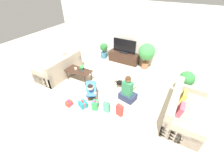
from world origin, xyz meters
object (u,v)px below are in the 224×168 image
gift_bag_a (107,107)px  sofa_right (183,111)px  potted_plant_back_left (104,50)px  gift_box_b (83,104)px  dog (122,83)px  mug (76,69)px  potted_plant_corner_right (186,80)px  tv_console (124,57)px  person_kneeling (92,90)px  coffee_table (79,72)px  potted_plant_back_right (147,53)px  gift_box_a (95,105)px  tabletop_plant (82,68)px  gift_bag_b (120,110)px  tv (124,47)px  gift_box_c (69,103)px  sofa_left (60,69)px  person_sitting (128,91)px

gift_bag_a → sofa_right: bearing=21.8°
potted_plant_back_left → gift_box_b: 3.50m
dog → mug: size_ratio=4.14×
potted_plant_corner_right → gift_bag_a: size_ratio=2.24×
tv_console → sofa_right: bearing=-38.4°
sofa_right → person_kneeling: size_ratio=2.28×
coffee_table → potted_plant_back_right: size_ratio=0.88×
potted_plant_back_right → gift_box_a: (-0.52, -3.15, -0.58)m
potted_plant_back_right → tabletop_plant: 2.77m
dog → mug: bearing=81.1°
gift_bag_b → gift_box_a: bearing=-170.9°
tv → gift_box_b: 3.39m
gift_bag_b → tabletop_plant: bearing=155.3°
gift_bag_a → potted_plant_corner_right: bearing=47.7°
gift_bag_a → mug: 2.15m
gift_bag_a → tv: bearing=106.1°
person_kneeling → dog: bearing=24.7°
tv_console → dog: tv_console is taller
gift_box_c → tv_console: bearing=85.5°
tv → tabletop_plant: bearing=-110.0°
tv_console → gift_bag_b: bearing=-67.0°
gift_bag_a → mug: size_ratio=3.12×
coffee_table → gift_box_b: 1.56m
sofa_right → tv_console: size_ratio=1.30×
sofa_left → potted_plant_back_left: 2.33m
potted_plant_back_left → person_kneeling: 3.02m
person_sitting → mug: size_ratio=7.94×
person_sitting → tabletop_plant: bearing=5.5°
gift_box_c → gift_bag_a: size_ratio=0.61×
person_sitting → dog: bearing=-36.0°
sofa_right → dog: size_ratio=3.69×
sofa_left → person_kneeling: (1.96, -0.56, 0.04)m
potted_plant_corner_right → potted_plant_back_right: size_ratio=0.75×
person_kneeling → gift_box_c: person_kneeling is taller
person_sitting → gift_bag_a: person_sitting is taller
potted_plant_corner_right → person_kneeling: size_ratio=1.04×
gift_box_b → gift_bag_b: gift_bag_b is taller
coffee_table → gift_bag_b: bearing=-22.0°
potted_plant_corner_right → potted_plant_back_right: potted_plant_back_right is taller
potted_plant_back_left → potted_plant_back_right: bearing=0.0°
potted_plant_back_right → gift_bag_a: 3.14m
gift_box_c → tv: bearing=85.5°
person_sitting → gift_box_a: person_sitting is taller
potted_plant_back_right → tabletop_plant: bearing=-131.4°
gift_box_b → tabletop_plant: bearing=127.3°
sofa_left → gift_bag_b: size_ratio=4.59×
sofa_left → gift_bag_a: (2.72, -0.88, -0.11)m
potted_plant_back_right → gift_bag_b: 3.08m
sofa_left → gift_box_a: bearing=68.1°
mug → sofa_left: bearing=-176.1°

